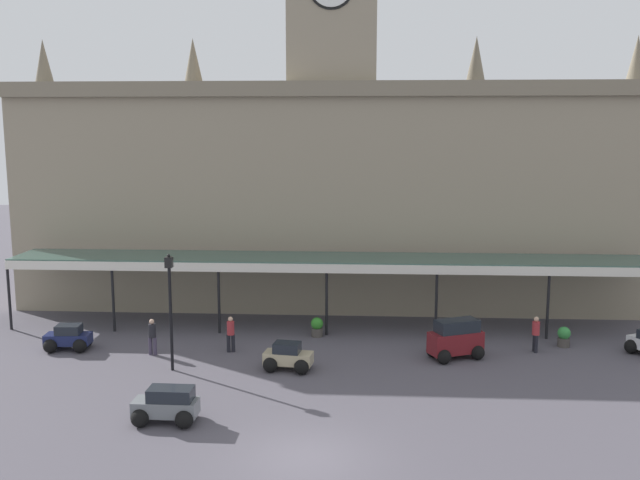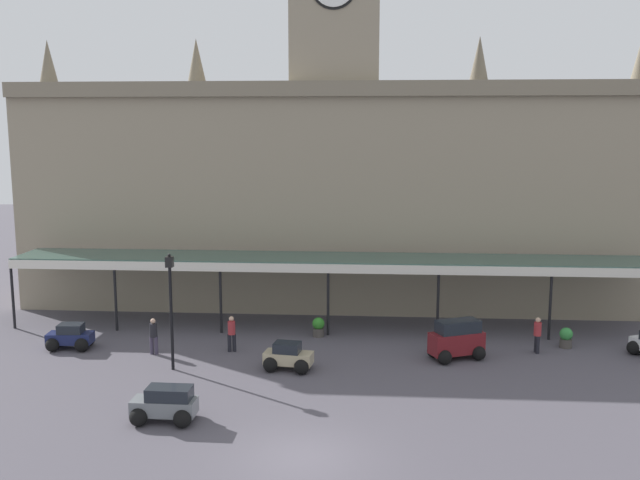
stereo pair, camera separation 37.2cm
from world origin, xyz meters
name	(u,v)px [view 2 (the right image)]	position (x,y,z in m)	size (l,w,h in m)	color
ground_plane	(302,457)	(0.00, 0.00, 0.00)	(140.00, 140.00, 0.00)	#4F4A54
station_building	(335,182)	(0.00, 20.00, 7.11)	(35.41, 6.65, 21.52)	gray
entrance_canopy	(330,260)	(0.00, 14.45, 3.53)	(32.42, 3.26, 3.68)	#38564C
car_grey_estate	(165,406)	(-5.05, 2.37, 0.56)	(2.26, 1.56, 1.27)	slate
car_maroon_van	(457,341)	(5.93, 9.93, 0.81)	(2.58, 2.19, 1.77)	maroon
car_beige_sedan	(288,358)	(-1.38, 7.99, 0.50)	(2.15, 1.70, 1.19)	tan
car_navy_sedan	(70,338)	(-11.84, 10.11, 0.50)	(2.10, 1.61, 1.19)	#19214C
pedestrian_beside_cars	(154,335)	(-7.72, 9.62, 0.91)	(0.39, 0.34, 1.67)	#3F384C
pedestrian_crossing_forecourt	(537,334)	(9.70, 11.05, 0.91)	(0.34, 0.39, 1.67)	black
pedestrian_near_entrance	(232,332)	(-4.26, 10.25, 0.91)	(0.38, 0.34, 1.67)	black
victorian_lamppost	(171,298)	(-6.29, 7.66, 3.11)	(0.30, 0.30, 5.02)	black
planter_forecourt_centre	(318,327)	(-0.46, 12.89, 0.49)	(0.60, 0.60, 0.96)	#47423D
planter_by_canopy	(566,337)	(11.24, 11.94, 0.49)	(0.60, 0.60, 0.96)	#47423D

